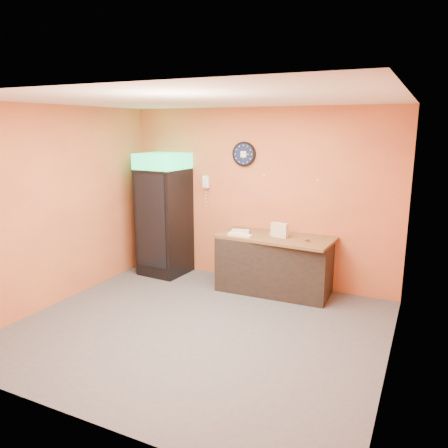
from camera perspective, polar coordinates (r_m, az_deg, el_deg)
The scene contains 15 objects.
floor at distance 5.71m, azimuth -3.28°, elevation -13.39°, with size 4.50×4.50×0.00m, color #47474C.
back_wall at distance 7.04m, azimuth 4.47°, elevation 3.58°, with size 4.50×0.02×2.80m, color orange.
left_wall at distance 6.63m, azimuth -20.75°, elevation 2.22°, with size 0.02×4.00×2.80m, color orange.
right_wall at distance 4.62m, azimuth 21.72°, elevation -2.12°, with size 0.02×4.00×2.80m, color orange.
ceiling at distance 5.14m, azimuth -3.69°, elevation 15.90°, with size 4.50×4.00×0.02m, color white.
beverage_cooler at distance 7.47m, azimuth -7.99°, elevation 1.00°, with size 0.77×0.78×2.07m.
prep_counter at distance 6.78m, azimuth 6.60°, elevation -5.35°, with size 1.68×0.75×0.84m, color black.
wall_clock at distance 7.02m, azimuth 2.63°, elevation 9.11°, with size 0.39×0.06×0.39m.
wall_phone at distance 7.34m, azimuth -2.39°, elevation 5.53°, with size 0.11×0.10×0.20m.
butcher_paper at distance 6.65m, azimuth 6.70°, elevation -1.73°, with size 1.73×0.81×0.04m, color brown.
sub_roll_stack at distance 6.57m, azimuth 7.26°, elevation -0.79°, with size 0.26×0.12×0.21m.
wrapped_sandwich_left at distance 6.61m, azimuth 1.87°, elevation -1.37°, with size 0.30×0.12×0.04m, color white.
wrapped_sandwich_mid at distance 6.57m, azimuth 2.55°, elevation -1.50°, with size 0.26×0.10×0.04m, color white.
wrapped_sandwich_right at distance 6.84m, azimuth 2.17°, elevation -0.92°, with size 0.27×0.11×0.04m, color white.
kitchen_tool at distance 6.69m, azimuth 7.24°, elevation -1.22°, with size 0.06×0.06×0.06m, color silver.
Camera 1 is at (2.51, -4.48, 2.51)m, focal length 35.00 mm.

